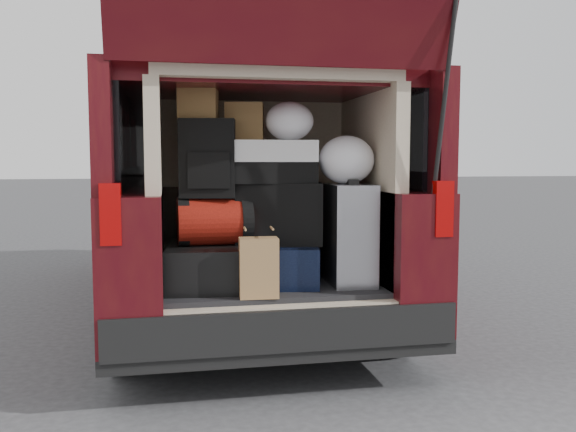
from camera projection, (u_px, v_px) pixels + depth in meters
name	position (u px, v px, depth m)	size (l,w,h in m)	color
ground	(275.00, 382.00, 3.52)	(80.00, 80.00, 0.00)	#343437
minivan	(237.00, 203.00, 5.25)	(1.90, 5.35, 2.77)	black
load_floor	(267.00, 323.00, 3.76)	(1.24, 1.05, 0.55)	black
black_hardshell	(207.00, 265.00, 3.53)	(0.44, 0.61, 0.24)	black
navy_hardshell	(279.00, 263.00, 3.63)	(0.44, 0.54, 0.23)	black
silver_roller	(350.00, 234.00, 3.59)	(0.25, 0.39, 0.59)	silver
kraft_bag	(259.00, 268.00, 3.24)	(0.21, 0.13, 0.32)	#A77B4B
red_duffel	(214.00, 221.00, 3.50)	(0.42, 0.27, 0.27)	#9A190E
black_soft_case	(279.00, 213.00, 3.61)	(0.50, 0.30, 0.36)	black
backpack	(208.00, 159.00, 3.47)	(0.31, 0.19, 0.44)	black
twotone_duffel	(268.00, 162.00, 3.56)	(0.55, 0.29, 0.25)	white
grocery_sack_lower	(198.00, 102.00, 3.47)	(0.22, 0.18, 0.20)	brown
grocery_sack_upper	(245.00, 122.00, 3.60)	(0.22, 0.18, 0.22)	brown
plastic_bag_center	(289.00, 121.00, 3.58)	(0.29, 0.27, 0.23)	white
plastic_bag_right	(347.00, 160.00, 3.57)	(0.33, 0.31, 0.28)	white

